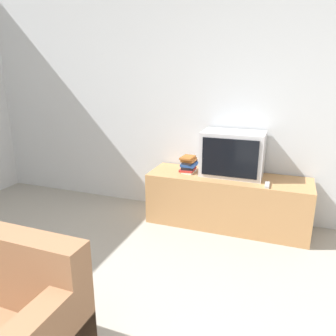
{
  "coord_description": "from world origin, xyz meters",
  "views": [
    {
      "loc": [
        0.75,
        -0.6,
        1.66
      ],
      "look_at": [
        -0.31,
        2.27,
        0.73
      ],
      "focal_mm": 35.0,
      "sensor_mm": 36.0,
      "label": 1
    }
  ],
  "objects_px": {
    "television": "(233,154)",
    "remote_on_stand": "(267,185)",
    "tv_stand": "(227,201)",
    "book_stack": "(189,164)"
  },
  "relations": [
    {
      "from": "television",
      "to": "tv_stand",
      "type": "bearing_deg",
      "value": -108.8
    },
    {
      "from": "television",
      "to": "book_stack",
      "type": "xyz_separation_m",
      "value": [
        -0.47,
        -0.05,
        -0.15
      ]
    },
    {
      "from": "tv_stand",
      "to": "television",
      "type": "relative_size",
      "value": 2.66
    },
    {
      "from": "television",
      "to": "remote_on_stand",
      "type": "relative_size",
      "value": 4.15
    },
    {
      "from": "tv_stand",
      "to": "book_stack",
      "type": "relative_size",
      "value": 7.45
    },
    {
      "from": "tv_stand",
      "to": "remote_on_stand",
      "type": "height_order",
      "value": "remote_on_stand"
    },
    {
      "from": "book_stack",
      "to": "remote_on_stand",
      "type": "relative_size",
      "value": 1.48
    },
    {
      "from": "book_stack",
      "to": "remote_on_stand",
      "type": "xyz_separation_m",
      "value": [
        0.86,
        -0.18,
        -0.07
      ]
    },
    {
      "from": "television",
      "to": "book_stack",
      "type": "distance_m",
      "value": 0.5
    },
    {
      "from": "tv_stand",
      "to": "remote_on_stand",
      "type": "bearing_deg",
      "value": -22.28
    }
  ]
}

